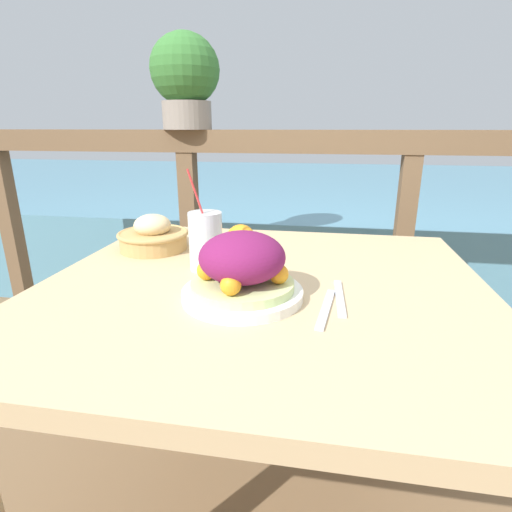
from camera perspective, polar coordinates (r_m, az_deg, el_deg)
The scene contains 10 objects.
patio_table at distance 0.96m, azimuth 0.96°, elevation -9.39°, with size 1.00×0.94×0.76m.
railing_fence at distance 1.69m, azimuth 5.28°, elevation 6.87°, with size 2.80×0.08×1.09m.
sea_backdrop at distance 4.24m, azimuth 7.91°, elevation 6.78°, with size 12.00×4.00×0.58m.
salad_plate at distance 0.81m, azimuth -1.97°, elevation -2.09°, with size 0.25×0.25×0.14m.
drink_glass at distance 0.98m, azimuth -7.19°, elevation 2.15°, with size 0.08×0.08×0.25m.
bread_basket at distance 1.18m, azimuth -14.47°, elevation 2.78°, with size 0.20×0.20×0.10m.
potted_plant at distance 1.76m, azimuth -10.07°, elevation 23.81°, with size 0.28×0.28×0.37m.
fork at distance 0.79m, azimuth 9.96°, elevation -7.37°, with size 0.04×0.18×0.00m.
knife at distance 0.84m, azimuth 11.85°, elevation -5.82°, with size 0.02×0.18×0.00m.
orange_near_basket at distance 1.10m, azimuth -2.18°, elevation 2.39°, with size 0.08×0.08×0.08m.
Camera 1 is at (0.13, -0.84, 1.10)m, focal length 28.00 mm.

